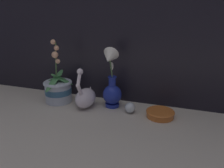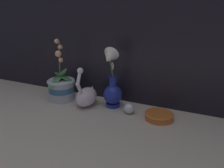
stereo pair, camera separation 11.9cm
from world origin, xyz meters
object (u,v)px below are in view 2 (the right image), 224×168
at_px(orchid_potted_plant, 62,87).
at_px(amber_dish, 159,115).
at_px(blue_vase, 112,86).
at_px(swan_figurine, 87,96).
at_px(glass_sphere, 129,108).

xyz_separation_m(orchid_potted_plant, amber_dish, (0.61, -0.01, -0.06)).
relative_size(orchid_potted_plant, blue_vase, 1.08).
relative_size(swan_figurine, blue_vase, 0.69).
relative_size(blue_vase, amber_dish, 2.37).
bearing_deg(amber_dish, glass_sphere, -179.35).
xyz_separation_m(swan_figurine, amber_dish, (0.42, 0.01, -0.04)).
bearing_deg(swan_figurine, glass_sphere, 1.71).
bearing_deg(blue_vase, swan_figurine, -162.47).
height_order(swan_figurine, amber_dish, swan_figurine).
bearing_deg(glass_sphere, blue_vase, 162.63).
bearing_deg(amber_dish, blue_vase, 172.85).
relative_size(glass_sphere, amber_dish, 0.39).
bearing_deg(swan_figurine, blue_vase, 17.53).
xyz_separation_m(orchid_potted_plant, glass_sphere, (0.45, -0.01, -0.05)).
bearing_deg(blue_vase, glass_sphere, -17.37).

